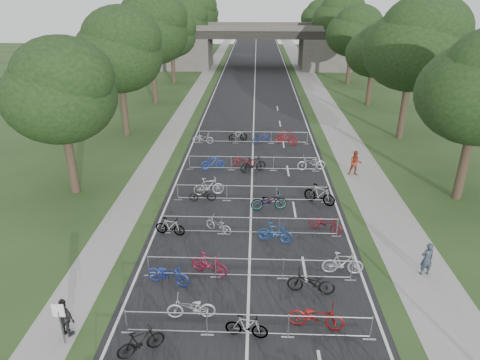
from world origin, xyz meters
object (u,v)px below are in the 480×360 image
object	(u,v)px
park_sign	(59,317)
pedestrian_c	(65,318)
overpass_bridge	(256,46)
pedestrian_b	(355,163)
pedestrian_a	(427,259)

from	to	relation	value
park_sign	pedestrian_c	world-z (taller)	park_sign
overpass_bridge	park_sign	size ratio (longest dim) A/B	16.99
overpass_bridge	park_sign	xyz separation A→B (m)	(-6.80, -62.00, -2.27)
overpass_bridge	pedestrian_b	world-z (taller)	overpass_bridge
park_sign	pedestrian_a	world-z (taller)	park_sign
overpass_bridge	pedestrian_c	bearing A→B (deg)	-96.34
park_sign	pedestrian_c	size ratio (longest dim) A/B	1.10
pedestrian_b	pedestrian_c	distance (m)	21.33
overpass_bridge	pedestrian_b	distance (m)	46.24
park_sign	overpass_bridge	bearing A→B (deg)	83.74
pedestrian_a	pedestrian_c	world-z (taller)	same
pedestrian_a	pedestrian_b	world-z (taller)	pedestrian_b
pedestrian_b	pedestrian_c	bearing A→B (deg)	-125.89
pedestrian_c	overpass_bridge	bearing A→B (deg)	-69.67
overpass_bridge	pedestrian_c	world-z (taller)	overpass_bridge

